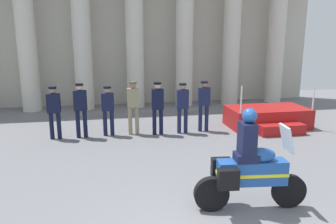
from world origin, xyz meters
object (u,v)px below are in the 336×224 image
officer_in_row_0 (54,108)px  officer_in_row_6 (204,102)px  officer_in_row_1 (81,106)px  officer_in_row_5 (183,104)px  reviewing_stand (268,118)px  officer_in_row_2 (108,107)px  motorcycle_with_rider (248,168)px  officer_in_row_4 (158,104)px  officer_in_row_3 (133,103)px

officer_in_row_0 → officer_in_row_6: (4.78, 0.01, 0.03)m
officer_in_row_1 → officer_in_row_5: officer_in_row_1 is taller
reviewing_stand → officer_in_row_2: size_ratio=1.72×
motorcycle_with_rider → officer_in_row_5: bearing=96.4°
officer_in_row_0 → officer_in_row_6: bearing=-174.4°
officer_in_row_2 → officer_in_row_6: officer_in_row_6 is taller
officer_in_row_4 → officer_in_row_5: 0.83m
officer_in_row_0 → officer_in_row_3: 2.44m
officer_in_row_3 → officer_in_row_6: officer_in_row_3 is taller
officer_in_row_0 → reviewing_stand: bearing=-173.9°
reviewing_stand → officer_in_row_0: size_ratio=1.67×
motorcycle_with_rider → officer_in_row_0: bearing=134.4°
reviewing_stand → officer_in_row_5: size_ratio=1.65×
officer_in_row_0 → officer_in_row_3: bearing=-172.9°
officer_in_row_0 → officer_in_row_2: 1.63m
reviewing_stand → officer_in_row_0: 7.20m
officer_in_row_4 → motorcycle_with_rider: bearing=105.3°
motorcycle_with_rider → officer_in_row_3: bearing=113.4°
officer_in_row_0 → officer_in_row_2: size_ratio=1.03×
officer_in_row_2 → officer_in_row_4: size_ratio=0.93×
officer_in_row_2 → officer_in_row_3: size_ratio=0.92×
officer_in_row_1 → officer_in_row_3: bearing=-171.8°
officer_in_row_0 → officer_in_row_6: 4.78m
officer_in_row_4 → officer_in_row_5: bearing=-173.6°
officer_in_row_0 → officer_in_row_1: (0.80, -0.01, 0.05)m
officer_in_row_2 → officer_in_row_4: bearing=179.3°
reviewing_stand → officer_in_row_3: officer_in_row_3 is taller
officer_in_row_1 → officer_in_row_6: (3.99, 0.02, -0.01)m
officer_in_row_2 → motorcycle_with_rider: 5.75m
officer_in_row_1 → officer_in_row_4: (2.41, -0.09, -0.01)m
officer_in_row_2 → officer_in_row_0: bearing=8.0°
officer_in_row_4 → reviewing_stand: bearing=-172.0°
reviewing_stand → motorcycle_with_rider: 6.06m
officer_in_row_3 → motorcycle_with_rider: (1.64, -5.19, -0.23)m
reviewing_stand → officer_in_row_3: size_ratio=1.59×
officer_in_row_6 → officer_in_row_4: bearing=9.5°
officer_in_row_4 → officer_in_row_3: bearing=-6.9°
officer_in_row_2 → officer_in_row_5: (2.40, -0.16, 0.04)m
officer_in_row_3 → reviewing_stand: bearing=-174.4°
officer_in_row_3 → officer_in_row_4: bearing=173.1°
officer_in_row_0 → officer_in_row_5: (4.04, -0.09, 0.01)m
officer_in_row_0 → officer_in_row_3: (2.44, 0.07, 0.05)m
officer_in_row_1 → officer_in_row_2: officer_in_row_1 is taller
officer_in_row_1 → officer_in_row_2: (0.84, 0.08, -0.07)m
reviewing_stand → officer_in_row_5: officer_in_row_5 is taller
officer_in_row_4 → officer_in_row_0: bearing=3.7°
officer_in_row_5 → officer_in_row_6: bearing=-167.1°
officer_in_row_0 → officer_in_row_4: bearing=-176.3°
reviewing_stand → officer_in_row_2: (-5.53, -0.00, 0.61)m
officer_in_row_1 → officer_in_row_5: 3.24m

